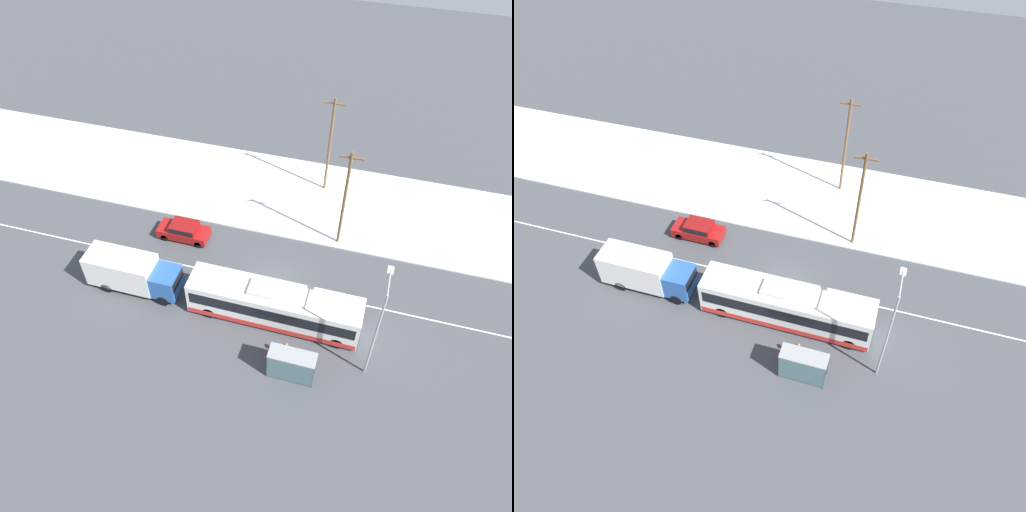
# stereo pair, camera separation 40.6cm
# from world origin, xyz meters

# --- Properties ---
(ground_plane) EXTENTS (120.00, 120.00, 0.00)m
(ground_plane) POSITION_xyz_m (0.00, 0.00, 0.00)
(ground_plane) COLOR #424449
(snow_lot) EXTENTS (80.00, 10.96, 0.12)m
(snow_lot) POSITION_xyz_m (0.00, 10.77, 0.06)
(snow_lot) COLOR white
(snow_lot) RESTS_ON ground_plane
(lane_marking_center) EXTENTS (60.00, 0.12, 0.00)m
(lane_marking_center) POSITION_xyz_m (0.00, 0.00, 0.00)
(lane_marking_center) COLOR silver
(lane_marking_center) RESTS_ON ground_plane
(city_bus) EXTENTS (12.33, 2.57, 3.23)m
(city_bus) POSITION_xyz_m (0.87, -3.07, 1.58)
(city_bus) COLOR white
(city_bus) RESTS_ON ground_plane
(box_truck) EXTENTS (7.11, 2.30, 3.06)m
(box_truck) POSITION_xyz_m (-10.12, -3.09, 1.69)
(box_truck) COLOR silver
(box_truck) RESTS_ON ground_plane
(sedan_car) EXTENTS (4.28, 1.80, 1.53)m
(sedan_car) POSITION_xyz_m (-8.48, 3.00, 0.83)
(sedan_car) COLOR maroon
(sedan_car) RESTS_ON ground_plane
(pedestrian_at_stop) EXTENTS (0.61, 0.27, 1.69)m
(pedestrian_at_stop) POSITION_xyz_m (2.48, -6.00, 1.04)
(pedestrian_at_stop) COLOR #23232D
(pedestrian_at_stop) RESTS_ON ground_plane
(bus_shelter) EXTENTS (3.12, 1.20, 2.40)m
(bus_shelter) POSITION_xyz_m (3.16, -7.47, 1.68)
(bus_shelter) COLOR gray
(bus_shelter) RESTS_ON ground_plane
(streetlamp) EXTENTS (0.36, 2.47, 8.18)m
(streetlamp) POSITION_xyz_m (7.84, -5.16, 5.08)
(streetlamp) COLOR #9EA3A8
(streetlamp) RESTS_ON ground_plane
(utility_pole_roadside) EXTENTS (1.80, 0.24, 9.05)m
(utility_pole_roadside) POSITION_xyz_m (4.01, 6.02, 4.71)
(utility_pole_roadside) COLOR brown
(utility_pole_roadside) RESTS_ON ground_plane
(utility_pole_snowlot) EXTENTS (1.80, 0.24, 9.29)m
(utility_pole_snowlot) POSITION_xyz_m (1.62, 12.64, 4.83)
(utility_pole_snowlot) COLOR brown
(utility_pole_snowlot) RESTS_ON ground_plane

